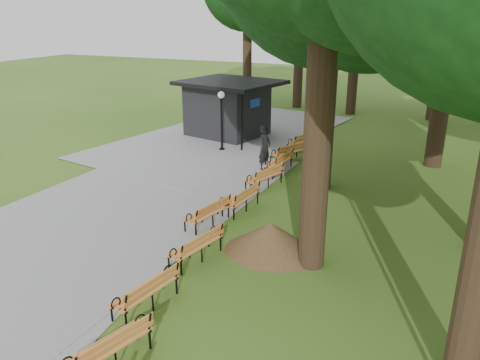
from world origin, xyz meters
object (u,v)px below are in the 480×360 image
at_px(lamp_post, 221,108).
at_px(bench_3, 195,246).
at_px(bench_1, 108,346).
at_px(bench_8, 288,152).
at_px(bench_6, 264,176).
at_px(bench_5, 241,198).
at_px(dirt_mound, 271,237).
at_px(bench_4, 207,213).
at_px(person, 265,148).
at_px(bench_2, 145,291).
at_px(bench_7, 278,162).
at_px(bench_9, 302,141).
at_px(kiosk, 227,108).

distance_m(lamp_post, bench_3, 11.03).
distance_m(bench_1, bench_8, 14.01).
bearing_deg(bench_8, bench_6, 30.55).
distance_m(bench_5, bench_6, 2.47).
relative_size(lamp_post, dirt_mound, 1.27).
bearing_deg(bench_4, bench_8, -169.48).
relative_size(person, bench_8, 1.01).
height_order(dirt_mound, bench_1, dirt_mound).
bearing_deg(dirt_mound, bench_1, -102.11).
height_order(bench_2, bench_7, same).
xyz_separation_m(bench_2, bench_9, (-0.69, 14.20, 0.00)).
bearing_deg(bench_2, bench_4, -160.49).
bearing_deg(bench_8, bench_4, 25.75).
xyz_separation_m(bench_5, bench_8, (-0.37, 6.00, 0.00)).
height_order(bench_5, bench_8, same).
height_order(bench_1, bench_4, same).
relative_size(bench_3, bench_8, 1.00).
bearing_deg(lamp_post, bench_8, -6.67).
height_order(kiosk, bench_1, kiosk).
distance_m(kiosk, bench_2, 16.24).
height_order(bench_3, bench_9, same).
bearing_deg(lamp_post, bench_3, -67.48).
xyz_separation_m(lamp_post, dirt_mound, (5.88, -8.79, -1.64)).
relative_size(lamp_post, bench_8, 1.51).
height_order(bench_4, bench_7, same).
xyz_separation_m(bench_3, bench_4, (-0.76, 2.12, 0.00)).
bearing_deg(bench_8, person, 7.88).
relative_size(bench_4, bench_7, 1.00).
height_order(lamp_post, bench_3, lamp_post).
xyz_separation_m(bench_6, bench_8, (-0.25, 3.54, 0.00)).
relative_size(kiosk, bench_3, 2.52).
bearing_deg(kiosk, person, -37.34).
relative_size(person, lamp_post, 0.67).
xyz_separation_m(bench_2, bench_4, (-0.80, 4.53, 0.00)).
height_order(bench_2, bench_6, same).
distance_m(bench_8, bench_9, 2.13).
bearing_deg(bench_1, bench_6, -159.06).
bearing_deg(bench_4, bench_2, 21.30).
xyz_separation_m(dirt_mound, bench_6, (-2.11, 4.84, -0.01)).
height_order(bench_3, bench_5, same).
distance_m(dirt_mound, bench_5, 3.10).
bearing_deg(bench_2, bench_9, -167.71).
bearing_deg(bench_3, dirt_mound, 138.83).
xyz_separation_m(bench_4, bench_7, (0.24, 5.96, 0.00)).
height_order(bench_2, bench_8, same).
xyz_separation_m(person, lamp_post, (-3.00, 1.93, 1.13)).
xyz_separation_m(bench_1, bench_2, (-0.47, 1.88, 0.00)).
height_order(lamp_post, bench_8, lamp_post).
distance_m(bench_2, bench_9, 14.22).
xyz_separation_m(person, bench_8, (0.51, 1.52, -0.52)).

